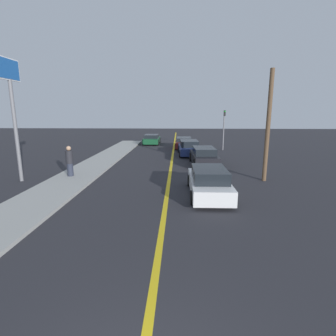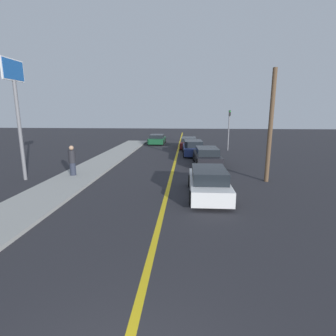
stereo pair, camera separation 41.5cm
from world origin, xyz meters
TOP-DOWN VIEW (x-y plane):
  - road_center_line at (0.00, 18.00)m, footprint 0.20×60.00m
  - sidewalk_left at (-5.61, 16.04)m, footprint 2.60×32.08m
  - car_near_right_lane at (1.98, 9.65)m, footprint 1.90×4.52m
  - car_ahead_center at (2.42, 16.98)m, footprint 2.00×4.58m
  - car_far_distant at (1.48, 21.53)m, footprint 2.04×4.43m
  - car_parked_left_lot at (1.09, 26.21)m, footprint 1.91×4.60m
  - car_oncoming_far at (-2.77, 29.57)m, footprint 1.97×3.91m
  - pedestrian_mid_group at (-5.92, 12.60)m, footprint 0.42×0.42m
  - traffic_light at (5.12, 24.74)m, footprint 0.18×0.40m
  - roadside_sign at (-8.48, 11.83)m, footprint 0.20×1.81m
  - utility_pole at (5.49, 12.50)m, footprint 0.24×0.24m

SIDE VIEW (x-z plane):
  - road_center_line at x=0.00m, z-range 0.00..0.01m
  - sidewalk_left at x=-5.61m, z-range 0.00..0.14m
  - car_parked_left_lot at x=1.09m, z-range -0.01..1.16m
  - car_oncoming_far at x=-2.77m, z-range -0.01..1.17m
  - car_near_right_lane at x=1.98m, z-range -0.03..1.32m
  - car_far_distant at x=1.48m, z-range -0.03..1.33m
  - car_ahead_center at x=2.42m, z-range -0.02..1.31m
  - pedestrian_mid_group at x=-5.92m, z-range 0.13..1.93m
  - traffic_light at x=5.12m, z-range 0.46..4.50m
  - utility_pole at x=5.49m, z-range 0.00..6.18m
  - roadside_sign at x=-8.48m, z-range 1.54..8.22m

